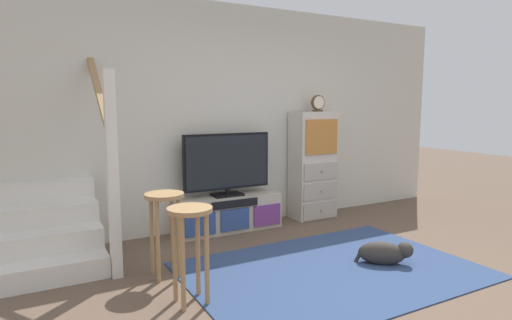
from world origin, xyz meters
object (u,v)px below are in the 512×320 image
Objects in this scene: side_cabinet at (313,165)px; media_console at (228,213)px; bar_stool_near at (190,233)px; bar_stool_far at (165,215)px; television at (227,163)px; desk_clock at (318,103)px; dog at (385,253)px.

media_console is at bearing -179.53° from side_cabinet.
bar_stool_near reaches higher than bar_stool_far.
television is at bearing 90.00° from media_console.
side_cabinet reaches higher than media_console.
bar_stool_near is 1.00× the size of bar_stool_far.
bar_stool_far is (-2.36, -0.98, -0.97)m from desk_clock.
desk_clock is 0.29× the size of bar_stool_far.
television is 1.49m from bar_stool_far.
bar_stool_near is at bearing -123.18° from television.
media_console is 1.84m from desk_clock.
bar_stool_near reaches higher than dog.
bar_stool_near is at bearing -88.31° from bar_stool_far.
dog is at bearing -20.96° from bar_stool_far.
side_cabinet is at bearing 162.07° from desk_clock.
desk_clock is (1.29, -0.00, 1.31)m from media_console.
desk_clock is at bearing -1.27° from television.
desk_clock reaches higher than side_cabinet.
television reaches higher than bar_stool_near.
desk_clock is at bearing -17.93° from side_cabinet.
television is 0.77× the size of side_cabinet.
desk_clock is 0.29× the size of bar_stool_near.
television is 1.25m from side_cabinet.
television reaches higher than dog.
dog is (1.90, -0.73, -0.44)m from bar_stool_far.
desk_clock reaches higher than media_console.
media_console is 1.34m from side_cabinet.
side_cabinet is at bearing 0.47° from media_console.
media_console is 0.91× the size of side_cabinet.
side_cabinet is at bearing 23.27° from bar_stool_far.
media_console is 1.92m from bar_stool_near.
dog is (-0.41, -1.72, -0.59)m from side_cabinet.
desk_clock is at bearing 74.92° from dog.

